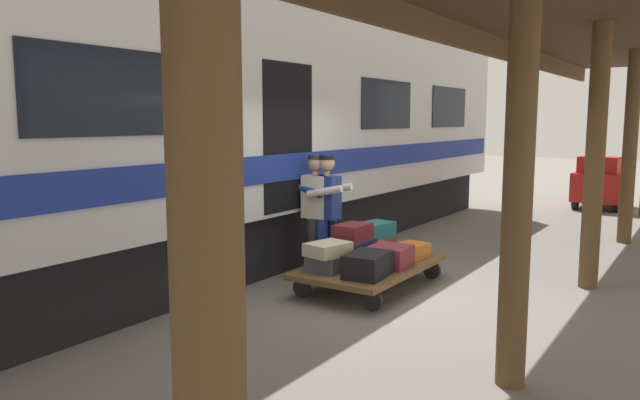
# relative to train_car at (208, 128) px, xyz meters

# --- Properties ---
(ground_plane) EXTENTS (60.00, 60.00, 0.00)m
(ground_plane) POSITION_rel_train_car_xyz_m (-3.24, -0.00, -2.06)
(ground_plane) COLOR slate
(platform_canopy) EXTENTS (3.20, 18.41, 3.56)m
(platform_canopy) POSITION_rel_train_car_xyz_m (-5.00, -0.00, 1.22)
(platform_canopy) COLOR brown
(platform_canopy) RESTS_ON ground_plane
(train_car) EXTENTS (3.02, 16.51, 4.00)m
(train_car) POSITION_rel_train_car_xyz_m (0.00, 0.00, 0.00)
(train_car) COLOR silver
(train_car) RESTS_ON ground_plane
(luggage_cart) EXTENTS (1.24, 2.16, 0.32)m
(luggage_cart) POSITION_rel_train_car_xyz_m (-2.69, -0.18, -1.79)
(luggage_cart) COLOR brown
(luggage_cart) RESTS_ON ground_plane
(suitcase_slate_roller) EXTENTS (0.45, 0.48, 0.20)m
(suitcase_slate_roller) POSITION_rel_train_car_xyz_m (-2.41, 0.42, -1.64)
(suitcase_slate_roller) COLOR #4C515B
(suitcase_slate_roller) RESTS_ON luggage_cart
(suitcase_navy_fabric) EXTENTS (0.45, 0.58, 0.29)m
(suitcase_navy_fabric) POSITION_rel_train_car_xyz_m (-2.41, -0.18, -1.60)
(suitcase_navy_fabric) COLOR navy
(suitcase_navy_fabric) RESTS_ON luggage_cart
(suitcase_burgundy_valise) EXTENTS (0.51, 0.51, 0.27)m
(suitcase_burgundy_valise) POSITION_rel_train_car_xyz_m (-2.97, -0.18, -1.61)
(suitcase_burgundy_valise) COLOR maroon
(suitcase_burgundy_valise) RESTS_ON luggage_cart
(suitcase_black_hardshell) EXTENTS (0.50, 0.65, 0.29)m
(suitcase_black_hardshell) POSITION_rel_train_car_xyz_m (-2.97, 0.42, -1.60)
(suitcase_black_hardshell) COLOR black
(suitcase_black_hardshell) RESTS_ON luggage_cart
(suitcase_orange_carryall) EXTENTS (0.43, 0.55, 0.20)m
(suitcase_orange_carryall) POSITION_rel_train_car_xyz_m (-2.97, -0.77, -1.64)
(suitcase_orange_carryall) COLOR #CC6B23
(suitcase_orange_carryall) RESTS_ON luggage_cart
(suitcase_brown_leather) EXTENTS (0.49, 0.61, 0.23)m
(suitcase_brown_leather) POSITION_rel_train_car_xyz_m (-2.41, -0.77, -1.63)
(suitcase_brown_leather) COLOR brown
(suitcase_brown_leather) RESTS_ON luggage_cart
(suitcase_cream_canvas) EXTENTS (0.48, 0.59, 0.16)m
(suitcase_cream_canvas) POSITION_rel_train_car_xyz_m (-2.42, 0.45, -1.46)
(suitcase_cream_canvas) COLOR beige
(suitcase_cream_canvas) RESTS_ON suitcase_slate_roller
(suitcase_teal_softside) EXTENTS (0.44, 0.57, 0.21)m
(suitcase_teal_softside) POSITION_rel_train_car_xyz_m (-2.42, -0.78, -1.41)
(suitcase_teal_softside) COLOR #1E666B
(suitcase_teal_softside) RESTS_ON suitcase_brown_leather
(suitcase_maroon_trunk) EXTENTS (0.37, 0.51, 0.21)m
(suitcase_maroon_trunk) POSITION_rel_train_car_xyz_m (-2.41, -0.17, -1.35)
(suitcase_maroon_trunk) COLOR maroon
(suitcase_maroon_trunk) RESTS_ON suitcase_navy_fabric
(porter_in_overalls) EXTENTS (0.70, 0.48, 1.70)m
(porter_in_overalls) POSITION_rel_train_car_xyz_m (-1.85, -0.37, -1.14)
(porter_in_overalls) COLOR navy
(porter_in_overalls) RESTS_ON ground_plane
(porter_by_door) EXTENTS (0.69, 0.47, 1.70)m
(porter_by_door) POSITION_rel_train_car_xyz_m (-1.73, -0.34, -1.14)
(porter_by_door) COLOR #332D28
(porter_by_door) RESTS_ON ground_plane
(baggage_tug) EXTENTS (1.12, 1.71, 1.30)m
(baggage_tug) POSITION_rel_train_car_xyz_m (-3.97, -9.65, -1.43)
(baggage_tug) COLOR #B21E19
(baggage_tug) RESTS_ON ground_plane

